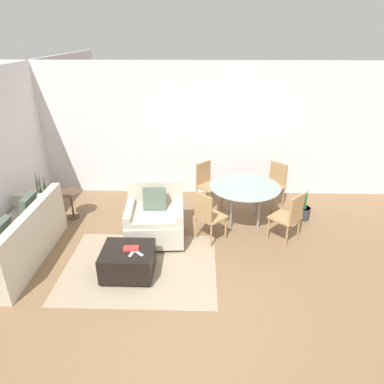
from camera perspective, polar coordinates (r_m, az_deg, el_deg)
The scene contains 17 objects.
ground_plane at distance 4.74m, azimuth -2.03°, elevation -18.16°, with size 20.00×20.00×0.00m, color brown.
wall_back at distance 7.19m, azimuth -0.44°, elevation 10.13°, with size 12.00×0.06×2.75m.
area_rug at distance 5.39m, azimuth -8.56°, elevation -12.16°, with size 2.29×1.78×0.01m.
couch at distance 5.95m, azimuth -27.17°, elevation -7.58°, with size 0.87×2.02×0.90m.
armchair at distance 5.84m, azimuth -6.15°, elevation -4.55°, with size 1.01×0.96×0.93m.
ottoman at distance 5.15m, azimuth -10.60°, elevation -11.19°, with size 0.74×0.65×0.42m.
book_stack at distance 5.03m, azimuth -10.11°, elevation -9.26°, with size 0.23×0.15×0.03m.
tv_remote_primary at distance 4.93m, azimuth -8.82°, elevation -10.08°, with size 0.15×0.14×0.01m.
tv_remote_secondary at distance 4.94m, azimuth -10.05°, elevation -10.11°, with size 0.07×0.14×0.01m.
potted_plant at distance 7.13m, azimuth -23.42°, elevation -2.17°, with size 0.36×0.36×1.01m.
side_table at distance 6.82m, azimuth -19.51°, elevation -1.17°, with size 0.41×0.41×0.55m.
dining_table at distance 6.25m, azimuth 8.77°, elevation 0.46°, with size 1.28×1.28×0.73m.
dining_chair_near_left at distance 5.66m, azimuth 2.60°, elevation -3.66°, with size 0.59×0.59×0.90m.
dining_chair_near_right at distance 5.85m, azimuth 16.01°, elevation -3.72°, with size 0.59×0.59×0.90m.
dining_chair_far_left at distance 6.88m, azimuth 2.47°, elevation 1.80°, with size 0.59×0.59×0.90m.
dining_chair_far_right at distance 7.03m, azimuth 13.58°, elevation 1.62°, with size 0.59×0.59×0.90m.
potted_plant_small at distance 6.82m, azimuth 18.09°, elevation -2.97°, with size 0.25×0.25×0.65m.
Camera 1 is at (0.26, -3.43, 3.25)m, focal length 32.00 mm.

